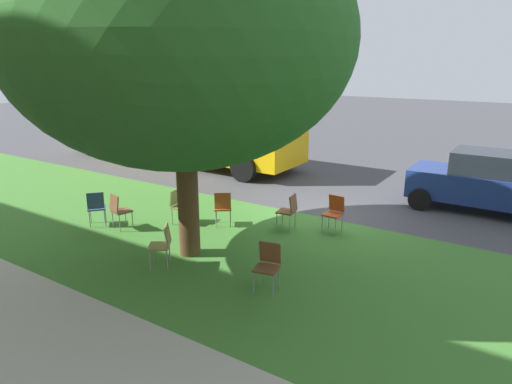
{
  "coord_description": "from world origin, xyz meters",
  "views": [
    {
      "loc": [
        -4.65,
        10.5,
        3.97
      ],
      "look_at": [
        0.98,
        1.81,
        0.93
      ],
      "focal_mm": 31.48,
      "sensor_mm": 36.0,
      "label": 1
    }
  ],
  "objects_px": {
    "street_tree": "(181,40)",
    "chair_7": "(289,209)",
    "chair_0": "(223,206)",
    "chair_2": "(179,204)",
    "school_bus": "(179,118)",
    "chair_1": "(96,206)",
    "chair_5": "(163,242)",
    "chair_4": "(119,209)",
    "parked_car": "(484,181)",
    "chair_6": "(334,211)",
    "chair_3": "(268,263)"
  },
  "relations": [
    {
      "from": "chair_1",
      "to": "chair_5",
      "type": "distance_m",
      "value": 3.15
    },
    {
      "from": "chair_3",
      "to": "chair_6",
      "type": "xyz_separation_m",
      "value": [
        0.18,
        -3.33,
        0.0
      ]
    },
    {
      "from": "chair_0",
      "to": "chair_2",
      "type": "bearing_deg",
      "value": 22.96
    },
    {
      "from": "chair_5",
      "to": "chair_6",
      "type": "height_order",
      "value": "same"
    },
    {
      "from": "chair_2",
      "to": "school_bus",
      "type": "height_order",
      "value": "school_bus"
    },
    {
      "from": "chair_3",
      "to": "parked_car",
      "type": "relative_size",
      "value": 0.24
    },
    {
      "from": "chair_1",
      "to": "chair_2",
      "type": "distance_m",
      "value": 2.02
    },
    {
      "from": "chair_0",
      "to": "chair_1",
      "type": "distance_m",
      "value": 3.14
    },
    {
      "from": "chair_4",
      "to": "parked_car",
      "type": "bearing_deg",
      "value": -138.69
    },
    {
      "from": "chair_0",
      "to": "chair_6",
      "type": "relative_size",
      "value": 1.0
    },
    {
      "from": "chair_6",
      "to": "school_bus",
      "type": "relative_size",
      "value": 0.08
    },
    {
      "from": "chair_6",
      "to": "chair_5",
      "type": "bearing_deg",
      "value": 60.71
    },
    {
      "from": "chair_4",
      "to": "parked_car",
      "type": "xyz_separation_m",
      "value": [
        -7.23,
        -6.35,
        0.32
      ]
    },
    {
      "from": "chair_6",
      "to": "chair_7",
      "type": "bearing_deg",
      "value": 26.05
    },
    {
      "from": "school_bus",
      "to": "chair_6",
      "type": "bearing_deg",
      "value": 155.25
    },
    {
      "from": "chair_0",
      "to": "school_bus",
      "type": "height_order",
      "value": "school_bus"
    },
    {
      "from": "street_tree",
      "to": "chair_4",
      "type": "bearing_deg",
      "value": -4.42
    },
    {
      "from": "chair_3",
      "to": "chair_7",
      "type": "relative_size",
      "value": 1.0
    },
    {
      "from": "chair_1",
      "to": "chair_5",
      "type": "relative_size",
      "value": 1.0
    },
    {
      "from": "chair_0",
      "to": "chair_3",
      "type": "height_order",
      "value": "same"
    },
    {
      "from": "chair_2",
      "to": "chair_5",
      "type": "distance_m",
      "value": 2.51
    },
    {
      "from": "chair_2",
      "to": "chair_1",
      "type": "bearing_deg",
      "value": 38.06
    },
    {
      "from": "chair_2",
      "to": "chair_4",
      "type": "bearing_deg",
      "value": 49.2
    },
    {
      "from": "chair_3",
      "to": "parked_car",
      "type": "distance_m",
      "value": 7.45
    },
    {
      "from": "parked_car",
      "to": "chair_0",
      "type": "bearing_deg",
      "value": 42.6
    },
    {
      "from": "school_bus",
      "to": "chair_4",
      "type": "bearing_deg",
      "value": 121.17
    },
    {
      "from": "chair_2",
      "to": "chair_7",
      "type": "distance_m",
      "value": 2.78
    },
    {
      "from": "street_tree",
      "to": "chair_2",
      "type": "xyz_separation_m",
      "value": [
        1.47,
        -1.29,
        -3.83
      ]
    },
    {
      "from": "chair_7",
      "to": "chair_0",
      "type": "bearing_deg",
      "value": 25.07
    },
    {
      "from": "chair_4",
      "to": "chair_7",
      "type": "height_order",
      "value": "same"
    },
    {
      "from": "chair_0",
      "to": "parked_car",
      "type": "xyz_separation_m",
      "value": [
        -5.23,
        -4.81,
        0.32
      ]
    },
    {
      "from": "chair_0",
      "to": "parked_car",
      "type": "distance_m",
      "value": 7.11
    },
    {
      "from": "chair_0",
      "to": "chair_6",
      "type": "xyz_separation_m",
      "value": [
        -2.45,
        -1.17,
        0.0
      ]
    },
    {
      "from": "street_tree",
      "to": "chair_5",
      "type": "bearing_deg",
      "value": 88.24
    },
    {
      "from": "street_tree",
      "to": "chair_7",
      "type": "relative_size",
      "value": 7.71
    },
    {
      "from": "chair_0",
      "to": "school_bus",
      "type": "xyz_separation_m",
      "value": [
        6.0,
        -5.06,
        1.24
      ]
    },
    {
      "from": "chair_0",
      "to": "chair_2",
      "type": "relative_size",
      "value": 1.0
    },
    {
      "from": "chair_1",
      "to": "chair_3",
      "type": "height_order",
      "value": "same"
    },
    {
      "from": "chair_5",
      "to": "chair_6",
      "type": "relative_size",
      "value": 1.0
    },
    {
      "from": "chair_1",
      "to": "chair_7",
      "type": "relative_size",
      "value": 1.0
    },
    {
      "from": "chair_1",
      "to": "chair_7",
      "type": "bearing_deg",
      "value": -149.96
    },
    {
      "from": "street_tree",
      "to": "chair_6",
      "type": "xyz_separation_m",
      "value": [
        -2.04,
        -2.9,
        -3.83
      ]
    },
    {
      "from": "chair_3",
      "to": "chair_7",
      "type": "distance_m",
      "value": 3.08
    },
    {
      "from": "chair_6",
      "to": "chair_3",
      "type": "bearing_deg",
      "value": 93.08
    },
    {
      "from": "chair_7",
      "to": "parked_car",
      "type": "distance_m",
      "value": 5.57
    },
    {
      "from": "chair_0",
      "to": "chair_7",
      "type": "xyz_separation_m",
      "value": [
        -1.48,
        -0.69,
        0.0
      ]
    },
    {
      "from": "street_tree",
      "to": "parked_car",
      "type": "relative_size",
      "value": 1.84
    },
    {
      "from": "chair_4",
      "to": "parked_car",
      "type": "height_order",
      "value": "parked_car"
    },
    {
      "from": "chair_1",
      "to": "chair_2",
      "type": "bearing_deg",
      "value": -141.94
    },
    {
      "from": "chair_1",
      "to": "chair_6",
      "type": "relative_size",
      "value": 1.0
    }
  ]
}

